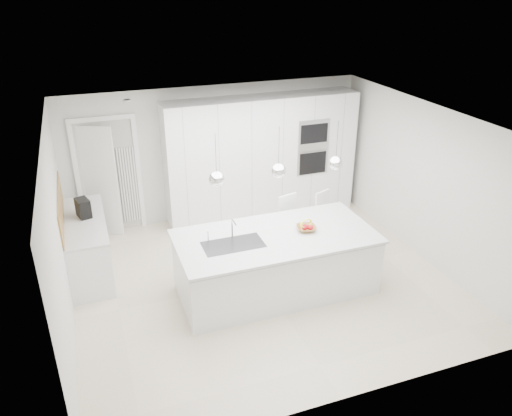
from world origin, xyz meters
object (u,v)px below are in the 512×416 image
object	(u,v)px
island_base	(276,265)
bar_stool_left	(290,229)
fruit_bowl	(306,228)
bar_stool_right	(324,222)
espresso_machine	(83,208)

from	to	relation	value
island_base	bar_stool_left	xyz separation A→B (m)	(0.55, 0.78, 0.11)
fruit_bowl	island_base	bearing A→B (deg)	-175.45
island_base	fruit_bowl	world-z (taller)	fruit_bowl
bar_stool_right	bar_stool_left	bearing A→B (deg)	163.36
bar_stool_left	fruit_bowl	bearing A→B (deg)	-111.35
fruit_bowl	espresso_machine	bearing A→B (deg)	152.43
fruit_bowl	bar_stool_right	world-z (taller)	bar_stool_right
espresso_machine	bar_stool_left	world-z (taller)	espresso_machine
bar_stool_right	fruit_bowl	bearing A→B (deg)	-155.67
island_base	bar_stool_left	distance (m)	0.96
fruit_bowl	bar_stool_left	world-z (taller)	bar_stool_left
fruit_bowl	bar_stool_left	size ratio (longest dim) A/B	0.26
fruit_bowl	bar_stool_right	xyz separation A→B (m)	(0.74, 0.83, -0.43)
fruit_bowl	bar_stool_right	bearing A→B (deg)	48.23
island_base	espresso_machine	xyz separation A→B (m)	(-2.53, 1.60, 0.61)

